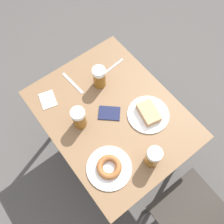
{
  "coord_description": "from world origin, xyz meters",
  "views": [
    {
      "loc": [
        0.38,
        0.49,
        2.07
      ],
      "look_at": [
        0.0,
        0.0,
        0.76
      ],
      "focal_mm": 40.0,
      "sensor_mm": 36.0,
      "label": 1
    }
  ],
  "objects_px": {
    "beer_mug_center": "(79,118)",
    "knife": "(73,83)",
    "beer_mug_left": "(153,157)",
    "beer_mug_right": "(99,77)",
    "passport_near_edge": "(109,113)",
    "plate_with_donut": "(109,167)",
    "plate_with_cake": "(148,114)",
    "napkin_folded": "(48,100)",
    "fork": "(113,66)"
  },
  "relations": [
    {
      "from": "beer_mug_center",
      "to": "knife",
      "type": "distance_m",
      "value": 0.29
    },
    {
      "from": "beer_mug_left",
      "to": "beer_mug_right",
      "type": "xyz_separation_m",
      "value": [
        -0.07,
        -0.56,
        0.0
      ]
    },
    {
      "from": "beer_mug_right",
      "to": "passport_near_edge",
      "type": "relative_size",
      "value": 0.97
    },
    {
      "from": "knife",
      "to": "passport_near_edge",
      "type": "distance_m",
      "value": 0.31
    },
    {
      "from": "beer_mug_right",
      "to": "knife",
      "type": "xyz_separation_m",
      "value": [
        0.13,
        -0.11,
        -0.07
      ]
    },
    {
      "from": "plate_with_donut",
      "to": "beer_mug_right",
      "type": "xyz_separation_m",
      "value": [
        -0.27,
        -0.45,
        0.06
      ]
    },
    {
      "from": "plate_with_cake",
      "to": "beer_mug_center",
      "type": "xyz_separation_m",
      "value": [
        0.34,
        -0.2,
        0.06
      ]
    },
    {
      "from": "passport_near_edge",
      "to": "beer_mug_left",
      "type": "bearing_deg",
      "value": 91.01
    },
    {
      "from": "plate_with_cake",
      "to": "beer_mug_center",
      "type": "relative_size",
      "value": 1.64
    },
    {
      "from": "napkin_folded",
      "to": "plate_with_cake",
      "type": "bearing_deg",
      "value": 132.92
    },
    {
      "from": "plate_with_cake",
      "to": "napkin_folded",
      "type": "distance_m",
      "value": 0.61
    },
    {
      "from": "plate_with_donut",
      "to": "napkin_folded",
      "type": "height_order",
      "value": "plate_with_donut"
    },
    {
      "from": "beer_mug_left",
      "to": "knife",
      "type": "relative_size",
      "value": 0.76
    },
    {
      "from": "plate_with_cake",
      "to": "fork",
      "type": "height_order",
      "value": "plate_with_cake"
    },
    {
      "from": "napkin_folded",
      "to": "knife",
      "type": "bearing_deg",
      "value": -177.79
    },
    {
      "from": "plate_with_donut",
      "to": "fork",
      "type": "xyz_separation_m",
      "value": [
        -0.42,
        -0.51,
        -0.01
      ]
    },
    {
      "from": "beer_mug_center",
      "to": "passport_near_edge",
      "type": "bearing_deg",
      "value": 163.23
    },
    {
      "from": "plate_with_cake",
      "to": "passport_near_edge",
      "type": "distance_m",
      "value": 0.23
    },
    {
      "from": "knife",
      "to": "plate_with_donut",
      "type": "bearing_deg",
      "value": 75.76
    },
    {
      "from": "plate_with_cake",
      "to": "beer_mug_center",
      "type": "bearing_deg",
      "value": -29.85
    },
    {
      "from": "beer_mug_left",
      "to": "passport_near_edge",
      "type": "xyz_separation_m",
      "value": [
        0.01,
        -0.36,
        -0.07
      ]
    },
    {
      "from": "beer_mug_left",
      "to": "beer_mug_right",
      "type": "distance_m",
      "value": 0.56
    },
    {
      "from": "napkin_folded",
      "to": "plate_with_donut",
      "type": "bearing_deg",
      "value": 94.36
    },
    {
      "from": "plate_with_cake",
      "to": "beer_mug_left",
      "type": "relative_size",
      "value": 1.64
    },
    {
      "from": "plate_with_cake",
      "to": "passport_near_edge",
      "type": "bearing_deg",
      "value": -40.01
    },
    {
      "from": "beer_mug_right",
      "to": "napkin_folded",
      "type": "bearing_deg",
      "value": -17.6
    },
    {
      "from": "plate_with_donut",
      "to": "beer_mug_right",
      "type": "distance_m",
      "value": 0.53
    },
    {
      "from": "knife",
      "to": "beer_mug_right",
      "type": "bearing_deg",
      "value": 140.71
    },
    {
      "from": "passport_near_edge",
      "to": "beer_mug_center",
      "type": "bearing_deg",
      "value": -16.77
    },
    {
      "from": "napkin_folded",
      "to": "knife",
      "type": "xyz_separation_m",
      "value": [
        -0.18,
        -0.01,
        -0.0
      ]
    },
    {
      "from": "knife",
      "to": "passport_near_edge",
      "type": "xyz_separation_m",
      "value": [
        -0.05,
        0.3,
        0.0
      ]
    },
    {
      "from": "passport_near_edge",
      "to": "beer_mug_right",
      "type": "bearing_deg",
      "value": -111.29
    },
    {
      "from": "plate_with_donut",
      "to": "passport_near_edge",
      "type": "xyz_separation_m",
      "value": [
        -0.2,
        -0.26,
        -0.01
      ]
    },
    {
      "from": "napkin_folded",
      "to": "passport_near_edge",
      "type": "height_order",
      "value": "passport_near_edge"
    },
    {
      "from": "plate_with_donut",
      "to": "fork",
      "type": "distance_m",
      "value": 0.66
    },
    {
      "from": "beer_mug_center",
      "to": "napkin_folded",
      "type": "xyz_separation_m",
      "value": [
        0.07,
        -0.25,
        -0.07
      ]
    },
    {
      "from": "plate_with_cake",
      "to": "passport_near_edge",
      "type": "relative_size",
      "value": 1.6
    },
    {
      "from": "fork",
      "to": "knife",
      "type": "relative_size",
      "value": 0.87
    },
    {
      "from": "passport_near_edge",
      "to": "knife",
      "type": "bearing_deg",
      "value": -79.94
    },
    {
      "from": "plate_with_cake",
      "to": "beer_mug_right",
      "type": "height_order",
      "value": "beer_mug_right"
    },
    {
      "from": "beer_mug_left",
      "to": "napkin_folded",
      "type": "height_order",
      "value": "beer_mug_left"
    },
    {
      "from": "beer_mug_right",
      "to": "beer_mug_left",
      "type": "bearing_deg",
      "value": 82.81
    },
    {
      "from": "plate_with_donut",
      "to": "knife",
      "type": "height_order",
      "value": "plate_with_donut"
    },
    {
      "from": "beer_mug_right",
      "to": "fork",
      "type": "height_order",
      "value": "beer_mug_right"
    },
    {
      "from": "knife",
      "to": "passport_near_edge",
      "type": "relative_size",
      "value": 1.28
    },
    {
      "from": "beer_mug_left",
      "to": "fork",
      "type": "bearing_deg",
      "value": -109.54
    },
    {
      "from": "plate_with_donut",
      "to": "knife",
      "type": "relative_size",
      "value": 1.24
    },
    {
      "from": "plate_with_cake",
      "to": "plate_with_donut",
      "type": "xyz_separation_m",
      "value": [
        0.37,
        0.11,
        -0.0
      ]
    },
    {
      "from": "passport_near_edge",
      "to": "fork",
      "type": "bearing_deg",
      "value": -131.82
    },
    {
      "from": "beer_mug_left",
      "to": "plate_with_cake",
      "type": "bearing_deg",
      "value": -127.91
    }
  ]
}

